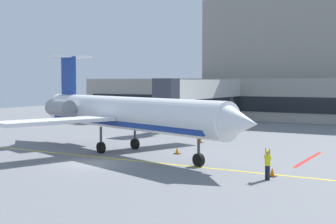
% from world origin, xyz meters
% --- Properties ---
extents(ground, '(120.00, 120.00, 0.11)m').
position_xyz_m(ground, '(0.00, 0.00, -0.05)').
color(ground, slate).
extents(terminal_building, '(76.23, 17.10, 19.11)m').
position_xyz_m(terminal_building, '(4.70, 49.28, 6.97)').
color(terminal_building, gray).
rests_on(terminal_building, ground).
extents(jet_bridge_west, '(2.40, 21.62, 6.12)m').
position_xyz_m(jet_bridge_west, '(-4.97, 28.44, 4.75)').
color(jet_bridge_west, silver).
rests_on(jet_bridge_west, ground).
extents(regional_jet, '(26.63, 20.25, 8.24)m').
position_xyz_m(regional_jet, '(-1.14, 5.69, 3.21)').
color(regional_jet, white).
rests_on(regional_jet, ground).
extents(baggage_tug, '(3.37, 2.37, 2.20)m').
position_xyz_m(baggage_tug, '(-9.40, 28.53, 0.99)').
color(baggage_tug, '#E5B20C').
rests_on(baggage_tug, ground).
extents(pushback_tractor, '(4.12, 2.44, 1.93)m').
position_xyz_m(pushback_tractor, '(-20.50, 24.81, 0.89)').
color(pushback_tractor, '#E5B20C').
rests_on(pushback_tractor, ground).
extents(belt_loader, '(3.15, 1.95, 1.82)m').
position_xyz_m(belt_loader, '(-3.84, 28.25, 0.83)').
color(belt_loader, silver).
rests_on(belt_loader, ground).
extents(fuel_tank, '(6.77, 2.89, 2.81)m').
position_xyz_m(fuel_tank, '(-19.26, 29.90, 1.56)').
color(fuel_tank, white).
rests_on(fuel_tank, ground).
extents(marshaller, '(0.69, 0.60, 1.89)m').
position_xyz_m(marshaller, '(12.73, 0.78, 0.95)').
color(marshaller, '#191E33').
rests_on(marshaller, ground).
extents(safety_cone_alpha, '(0.47, 0.47, 0.55)m').
position_xyz_m(safety_cone_alpha, '(3.24, 6.98, 0.25)').
color(safety_cone_alpha, orange).
rests_on(safety_cone_alpha, ground).
extents(safety_cone_bravo, '(0.47, 0.47, 0.55)m').
position_xyz_m(safety_cone_bravo, '(1.82, 14.17, 0.25)').
color(safety_cone_bravo, orange).
rests_on(safety_cone_bravo, ground).
extents(safety_cone_charlie, '(0.47, 0.47, 0.55)m').
position_xyz_m(safety_cone_charlie, '(12.67, 1.91, 0.25)').
color(safety_cone_charlie, orange).
rests_on(safety_cone_charlie, ground).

